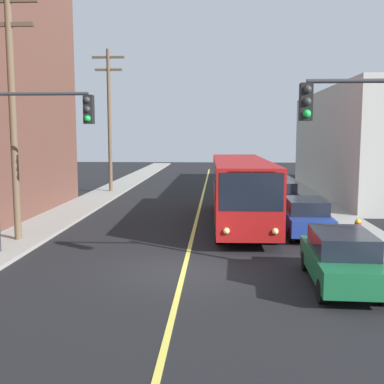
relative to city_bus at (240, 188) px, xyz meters
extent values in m
plane|color=black|center=(-2.20, -8.22, -1.82)|extent=(120.00, 120.00, 0.00)
cube|color=gray|center=(-9.45, 1.78, -1.74)|extent=(2.50, 90.00, 0.15)
cube|color=gray|center=(5.05, 1.78, -1.74)|extent=(2.50, 90.00, 0.15)
cube|color=#D8CC4C|center=(-2.20, 6.78, -1.81)|extent=(0.16, 60.00, 0.01)
cube|color=black|center=(-10.74, 0.01, -0.22)|extent=(0.06, 11.87, 1.30)
cube|color=black|center=(-10.74, 0.01, 2.98)|extent=(0.06, 11.87, 1.30)
cube|color=black|center=(-10.74, 0.01, 6.18)|extent=(0.06, 11.87, 1.30)
cube|color=black|center=(6.34, 12.09, -0.22)|extent=(0.06, 14.21, 1.30)
cube|color=black|center=(6.34, 12.09, 2.98)|extent=(0.06, 14.21, 1.30)
cube|color=maroon|center=(0.00, 0.01, 0.01)|extent=(2.78, 12.05, 2.75)
cube|color=black|center=(0.12, -5.97, 0.53)|extent=(2.35, 0.13, 1.40)
cube|color=black|center=(-0.12, 5.99, 0.63)|extent=(2.30, 0.12, 1.10)
cube|color=black|center=(-1.26, -0.01, 0.53)|extent=(0.26, 10.20, 1.10)
cube|color=black|center=(1.25, 0.04, 0.53)|extent=(0.26, 10.20, 1.10)
cube|color=orange|center=(0.11, -5.96, 1.13)|extent=(1.79, 0.09, 0.30)
sphere|color=#F9D872|center=(-0.78, -6.02, -0.92)|extent=(0.24, 0.24, 0.24)
sphere|color=#F9D872|center=(1.01, -5.99, -0.92)|extent=(0.24, 0.24, 0.24)
cylinder|color=black|center=(-1.04, -4.21, -1.32)|extent=(0.32, 1.01, 1.00)
cylinder|color=black|center=(1.21, -4.16, -1.32)|extent=(0.32, 1.01, 1.00)
cylinder|color=black|center=(-1.19, 3.49, -1.32)|extent=(0.32, 1.01, 1.00)
cylinder|color=black|center=(1.06, 3.53, -1.32)|extent=(0.32, 1.01, 1.00)
cube|color=#196038|center=(2.52, -9.43, -1.15)|extent=(1.97, 4.47, 0.70)
cube|color=black|center=(2.52, -9.43, -0.50)|extent=(1.71, 2.53, 0.60)
cylinder|color=black|center=(1.67, -10.89, -1.50)|extent=(0.24, 0.65, 0.64)
cylinder|color=black|center=(1.78, -7.90, -1.50)|extent=(0.24, 0.65, 0.64)
cylinder|color=black|center=(3.38, -7.96, -1.50)|extent=(0.24, 0.65, 0.64)
cube|color=navy|center=(2.77, -2.43, -1.15)|extent=(1.89, 4.44, 0.70)
cube|color=black|center=(2.77, -2.43, -0.50)|extent=(1.67, 2.50, 0.60)
cylinder|color=black|center=(1.94, -3.92, -1.50)|extent=(0.23, 0.64, 0.64)
cylinder|color=black|center=(3.54, -3.95, -1.50)|extent=(0.23, 0.64, 0.64)
cylinder|color=black|center=(2.00, -0.92, -1.50)|extent=(0.23, 0.64, 0.64)
cylinder|color=black|center=(3.60, -0.95, -1.50)|extent=(0.23, 0.64, 0.64)
cube|color=black|center=(2.64, 5.22, -1.15)|extent=(1.88, 4.43, 0.70)
cube|color=black|center=(2.64, 5.22, -0.50)|extent=(1.66, 2.49, 0.60)
cylinder|color=black|center=(1.87, 3.70, -1.50)|extent=(0.23, 0.64, 0.64)
cylinder|color=black|center=(3.47, 3.73, -1.50)|extent=(0.23, 0.64, 0.64)
cylinder|color=black|center=(1.82, 6.70, -1.50)|extent=(0.23, 0.64, 0.64)
cylinder|color=black|center=(3.42, 6.73, -1.50)|extent=(0.23, 0.64, 0.64)
cylinder|color=brown|center=(-9.30, -4.51, 3.35)|extent=(0.28, 0.28, 10.04)
cube|color=#4C3D2D|center=(-9.30, -4.51, 7.77)|extent=(2.40, 0.16, 0.16)
cube|color=#4C3D2D|center=(-9.30, -4.51, 6.87)|extent=(2.00, 0.16, 0.16)
cylinder|color=brown|center=(-9.23, 12.03, 3.59)|extent=(0.28, 0.28, 10.52)
cube|color=#4C3D2D|center=(-9.23, 12.03, 8.25)|extent=(2.40, 0.16, 0.16)
cube|color=#4C3D2D|center=(-9.23, 12.03, 7.35)|extent=(2.00, 0.16, 0.16)
cylinder|color=#2D2D33|center=(-7.40, -6.56, 4.03)|extent=(3.50, 0.12, 0.12)
cube|color=black|center=(-5.65, -6.56, 3.48)|extent=(0.32, 0.36, 1.00)
sphere|color=#2D2D2D|center=(-5.65, -6.75, 3.80)|extent=(0.22, 0.22, 0.22)
sphere|color=#2D2D2D|center=(-5.65, -6.75, 3.48)|extent=(0.22, 0.22, 0.22)
sphere|color=green|center=(-5.65, -6.75, 3.16)|extent=(0.22, 0.22, 0.22)
cylinder|color=#2D2D33|center=(3.00, -10.03, 4.03)|extent=(3.50, 0.12, 0.12)
cube|color=black|center=(1.25, -10.03, 3.48)|extent=(0.32, 0.36, 1.00)
sphere|color=#2D2D2D|center=(1.25, -10.22, 3.80)|extent=(0.22, 0.22, 0.22)
sphere|color=#2D2D2D|center=(1.25, -10.22, 3.48)|extent=(0.22, 0.22, 0.22)
sphere|color=green|center=(1.25, -10.22, 3.16)|extent=(0.22, 0.22, 0.22)
cylinder|color=red|center=(4.65, -3.74, -1.32)|extent=(0.26, 0.26, 0.70)
sphere|color=gold|center=(4.65, -3.74, -0.95)|extent=(0.24, 0.24, 0.24)
cylinder|color=red|center=(4.49, -3.74, -1.22)|extent=(0.12, 0.10, 0.10)
cylinder|color=red|center=(4.81, -3.74, -1.22)|extent=(0.12, 0.10, 0.10)
camera|label=1|loc=(-1.11, -23.03, 2.62)|focal=43.93mm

